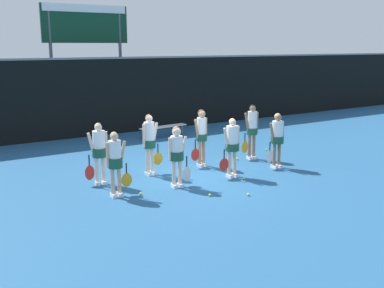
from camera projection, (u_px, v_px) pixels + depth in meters
The scene contains 20 objects.
ground_plane at pixel (192, 175), 12.95m from camera, with size 140.00×140.00×0.00m, color #235684.
fence_windscreen at pixel (102, 96), 18.45m from camera, with size 60.00×0.08×3.21m.
scoreboard at pixel (86, 33), 19.24m from camera, with size 3.77×0.15×5.36m.
bench_courtside at pixel (163, 128), 18.37m from camera, with size 2.13×0.56×0.43m.
player_0 at pixel (115, 159), 10.97m from camera, with size 0.64×0.36×1.63m.
player_1 at pixel (177, 152), 11.71m from camera, with size 0.64×0.37×1.63m.
player_2 at pixel (232, 143), 12.61m from camera, with size 0.69×0.39×1.69m.
player_3 at pixel (277, 136), 13.57m from camera, with size 0.67×0.39×1.68m.
player_4 at pixel (99, 149), 11.93m from camera, with size 0.64×0.38×1.68m.
player_5 at pixel (150, 140), 12.81m from camera, with size 0.65×0.35×1.77m.
player_6 at pixel (201, 133), 13.73m from camera, with size 0.62×0.33×1.77m.
player_7 at pixel (252, 127), 14.62m from camera, with size 0.63×0.35×1.80m.
tennis_ball_0 at pixel (237, 159), 14.68m from camera, with size 0.07×0.07×0.07m, color #CCE033.
tennis_ball_1 at pixel (244, 178), 12.54m from camera, with size 0.07×0.07×0.07m, color #CCE033.
tennis_ball_2 at pixel (141, 194), 11.25m from camera, with size 0.07×0.07×0.07m, color #CCE033.
tennis_ball_3 at pixel (210, 195), 11.16m from camera, with size 0.07×0.07×0.07m, color #CCE033.
tennis_ball_4 at pixel (266, 150), 15.96m from camera, with size 0.07×0.07×0.07m, color #CCE033.
tennis_ball_5 at pixel (201, 160), 14.54m from camera, with size 0.07×0.07×0.07m, color #CCE033.
tennis_ball_6 at pixel (229, 168), 13.60m from camera, with size 0.07×0.07×0.07m, color #CCE033.
tennis_ball_7 at pixel (248, 195), 11.19m from camera, with size 0.07×0.07×0.07m, color #CCE033.
Camera 1 is at (-6.54, -10.59, 3.68)m, focal length 42.00 mm.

